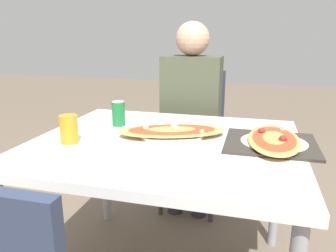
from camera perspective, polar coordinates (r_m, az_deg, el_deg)
dining_table at (r=1.46m, az=-0.43°, el=-5.05°), size 1.15×0.98×0.73m
chair_far_seated at (r=2.27m, az=4.50°, el=-0.96°), size 0.40×0.40×0.94m
person_seated at (r=2.11m, az=4.02°, el=3.63°), size 0.37×0.24×1.26m
pizza_main at (r=1.50m, az=0.68°, el=-1.00°), size 0.53×0.36×0.06m
soda_can at (r=1.68m, az=-8.62°, el=2.16°), size 0.07×0.07×0.12m
drink_glass at (r=1.45m, az=-16.86°, el=-0.53°), size 0.08×0.08×0.12m
serving_tray at (r=1.45m, az=17.41°, el=-2.88°), size 0.37×0.34×0.01m
pizza_second at (r=1.45m, az=17.95°, el=-2.38°), size 0.27×0.44×0.06m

